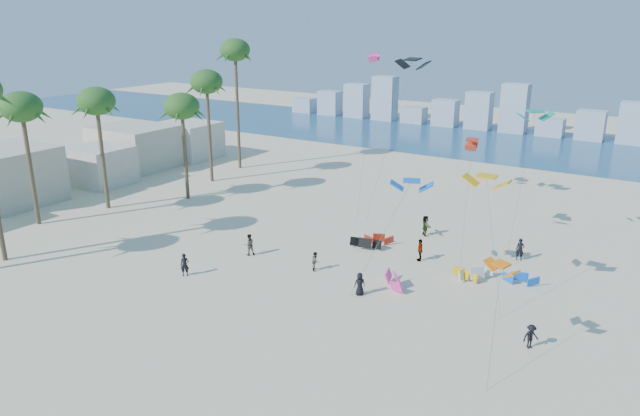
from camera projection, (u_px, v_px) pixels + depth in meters
The scene contains 10 objects.
ground at pixel (149, 332), 38.19m from camera, with size 220.00×220.00×0.00m, color beige.
ocean at pixel (487, 141), 96.31m from camera, with size 220.00×220.00×0.00m, color navy.
kitesurfer_near at pixel (185, 265), 46.16m from camera, with size 0.67×0.44×1.83m, color black.
kitesurfer_mid at pixel (316, 261), 47.27m from camera, with size 0.75×0.58×1.54m, color gray.
kitesurfers_far at pixel (403, 254), 48.29m from camera, with size 24.98×16.42×1.90m.
grounded_kites at pixel (429, 265), 47.37m from camera, with size 16.41×9.86×0.96m.
flying_kites at pixel (464, 121), 48.29m from camera, with size 33.32×27.69×16.42m.
palm_row at pixel (109, 94), 58.41m from camera, with size 10.14×44.80×16.72m.
beachfront_buildings at pixel (82, 162), 71.14m from camera, with size 11.50×43.00×6.00m.
distant_skyline at pixel (499, 113), 104.03m from camera, with size 85.00×3.00×8.40m.
Camera 1 is at (27.28, -22.91, 19.34)m, focal length 33.37 mm.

